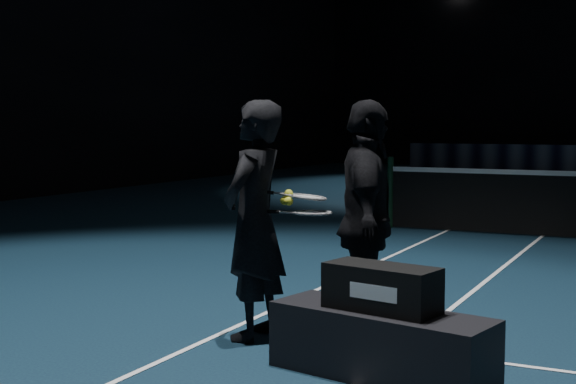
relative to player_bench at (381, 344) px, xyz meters
name	(u,v)px	position (x,y,z in m)	size (l,w,h in m)	color
net_post_left	(390,192)	(-2.38, 7.04, 0.33)	(0.10, 0.10, 1.10)	black
player_bench	(381,344)	(0.00, 0.00, 0.00)	(1.46, 0.49, 0.44)	black
racket_bag	(382,288)	(0.00, 0.00, 0.36)	(0.73, 0.31, 0.29)	black
bag_signature	(373,293)	(0.00, -0.16, 0.36)	(0.34, 0.00, 0.10)	white
player_a	(254,220)	(-1.19, 0.48, 0.68)	(0.66, 0.43, 1.80)	black
player_b	(366,224)	(-0.36, 0.66, 0.68)	(1.05, 0.44, 1.80)	black
racket_lower	(313,213)	(-0.75, 0.58, 0.75)	(0.68, 0.22, 0.03)	black
racket_upper	(307,197)	(-0.81, 0.61, 0.86)	(0.68, 0.22, 0.03)	black
tennis_balls	(287,199)	(-0.94, 0.54, 0.85)	(0.12, 0.10, 0.12)	gold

